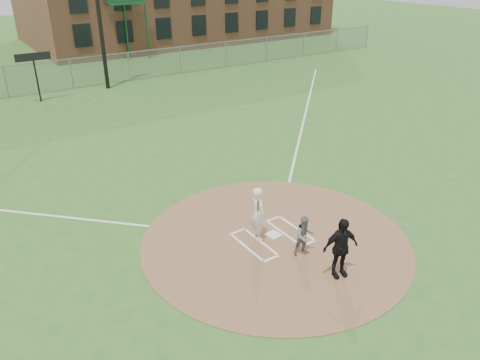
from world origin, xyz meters
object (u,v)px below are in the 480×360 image
umpire (340,248)px  batter_at_plate (258,213)px  catcher (305,236)px  home_plate (274,235)px

umpire → batter_at_plate: umpire is taller
catcher → batter_at_plate: batter_at_plate is taller
home_plate → catcher: (0.13, -1.31, 0.62)m
home_plate → catcher: bearing=-84.5°
catcher → batter_at_plate: 1.63m
catcher → umpire: (0.12, -1.32, 0.27)m
umpire → home_plate: bearing=109.1°
home_plate → catcher: size_ratio=0.34×
umpire → batter_at_plate: 2.90m
home_plate → batter_at_plate: (-0.50, 0.18, 0.87)m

